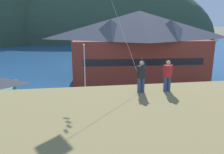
# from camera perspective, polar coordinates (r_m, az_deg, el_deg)

# --- Properties ---
(ground_plane) EXTENTS (600.00, 600.00, 0.00)m
(ground_plane) POSITION_cam_1_polar(r_m,az_deg,el_deg) (21.55, 0.15, -16.16)
(ground_plane) COLOR #66604C
(parking_lot_pad) EXTENTS (40.00, 20.00, 0.10)m
(parking_lot_pad) POSITION_cam_1_polar(r_m,az_deg,el_deg) (25.92, -1.54, -10.50)
(parking_lot_pad) COLOR slate
(parking_lot_pad) RESTS_ON ground
(bay_water) EXTENTS (360.00, 84.00, 0.03)m
(bay_water) POSITION_cam_1_polar(r_m,az_deg,el_deg) (79.17, -6.41, 6.32)
(bay_water) COLOR navy
(bay_water) RESTS_ON ground
(far_hill_east_peak) EXTENTS (135.19, 62.56, 68.44)m
(far_hill_east_peak) POSITION_cam_1_polar(r_m,az_deg,el_deg) (130.12, -3.10, 9.50)
(far_hill_east_peak) COLOR #334733
(far_hill_east_peak) RESTS_ON ground
(harbor_lodge) EXTENTS (25.69, 13.95, 12.40)m
(harbor_lodge) POSITION_cam_1_polar(r_m,az_deg,el_deg) (42.28, 6.75, 8.39)
(harbor_lodge) COLOR brown
(harbor_lodge) RESTS_ON ground
(wharf_dock) EXTENTS (3.20, 15.80, 0.70)m
(wharf_dock) POSITION_cam_1_polar(r_m,az_deg,el_deg) (56.21, -4.64, 3.44)
(wharf_dock) COLOR #70604C
(wharf_dock) RESTS_ON ground
(moored_boat_wharfside) EXTENTS (2.73, 7.53, 2.16)m
(moored_boat_wharfside) POSITION_cam_1_polar(r_m,az_deg,el_deg) (54.58, -8.25, 3.41)
(moored_boat_wharfside) COLOR silver
(moored_boat_wharfside) RESTS_ON ground
(moored_boat_outer_mooring) EXTENTS (3.57, 8.63, 2.16)m
(moored_boat_outer_mooring) POSITION_cam_1_polar(r_m,az_deg,el_deg) (56.60, -0.91, 3.94)
(moored_boat_outer_mooring) COLOR #A8A399
(moored_boat_outer_mooring) RESTS_ON ground
(moored_boat_inner_slip) EXTENTS (2.57, 7.21, 2.16)m
(moored_boat_inner_slip) POSITION_cam_1_polar(r_m,az_deg,el_deg) (52.70, -8.18, 3.02)
(moored_boat_inner_slip) COLOR #A8A399
(moored_boat_inner_slip) RESTS_ON ground
(parked_car_back_row_right) EXTENTS (4.27, 2.19, 1.82)m
(parked_car_back_row_right) POSITION_cam_1_polar(r_m,az_deg,el_deg) (27.83, 11.45, -6.74)
(parked_car_back_row_right) COLOR red
(parked_car_back_row_right) RESTS_ON parking_lot_pad
(parked_car_front_row_red) EXTENTS (4.35, 2.35, 1.82)m
(parked_car_front_row_red) POSITION_cam_1_polar(r_m,az_deg,el_deg) (31.73, 25.92, -5.29)
(parked_car_front_row_red) COLOR #236633
(parked_car_front_row_red) RESTS_ON parking_lot_pad
(parked_car_lone_by_shed) EXTENTS (4.35, 2.37, 1.82)m
(parked_car_lone_by_shed) POSITION_cam_1_polar(r_m,az_deg,el_deg) (21.45, 6.96, -13.18)
(parked_car_lone_by_shed) COLOR #9EA3A8
(parked_car_lone_by_shed) RESTS_ON parking_lot_pad
(parked_car_back_row_left) EXTENTS (4.33, 2.31, 1.82)m
(parked_car_back_row_left) POSITION_cam_1_polar(r_m,az_deg,el_deg) (27.84, -8.00, -6.58)
(parked_car_back_row_left) COLOR silver
(parked_car_back_row_left) RESTS_ON parking_lot_pad
(parked_car_front_row_silver) EXTENTS (4.24, 2.14, 1.82)m
(parked_car_front_row_silver) POSITION_cam_1_polar(r_m,az_deg,el_deg) (26.13, 25.86, -9.38)
(parked_car_front_row_silver) COLOR black
(parked_car_front_row_silver) RESTS_ON parking_lot_pad
(parking_light_pole) EXTENTS (0.24, 0.78, 7.72)m
(parking_light_pole) POSITION_cam_1_polar(r_m,az_deg,el_deg) (29.62, -6.87, 1.70)
(parking_light_pole) COLOR #ADADB2
(parking_light_pole) RESTS_ON parking_lot_pad
(person_kite_flyer) EXTENTS (0.52, 0.70, 1.86)m
(person_kite_flyer) POSITION_cam_1_polar(r_m,az_deg,el_deg) (12.39, 7.36, 0.40)
(person_kite_flyer) COLOR #384770
(person_kite_flyer) RESTS_ON grassy_hill_foreground
(person_companion) EXTENTS (0.55, 0.40, 1.74)m
(person_companion) POSITION_cam_1_polar(r_m,az_deg,el_deg) (12.84, 13.81, 0.53)
(person_companion) COLOR #384770
(person_companion) RESTS_ON grassy_hill_foreground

